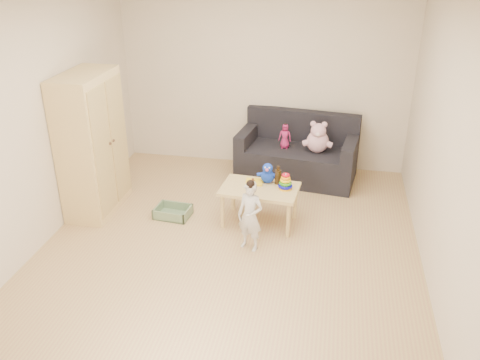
% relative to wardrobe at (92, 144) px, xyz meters
% --- Properties ---
extents(room, '(4.50, 4.50, 4.50)m').
position_rel_wardrobe_xyz_m(room, '(1.76, -0.49, 0.46)').
color(room, tan).
rests_on(room, ground).
extents(wardrobe, '(0.47, 0.93, 1.67)m').
position_rel_wardrobe_xyz_m(wardrobe, '(0.00, 0.00, 0.00)').
color(wardrobe, '#DBB978').
rests_on(wardrobe, ground).
extents(sofa, '(1.66, 0.99, 0.44)m').
position_rel_wardrobe_xyz_m(sofa, '(2.30, 1.31, -0.62)').
color(sofa, black).
rests_on(sofa, ground).
extents(play_table, '(0.91, 0.61, 0.46)m').
position_rel_wardrobe_xyz_m(play_table, '(1.99, 0.00, -0.61)').
color(play_table, '#E8CE7F').
rests_on(play_table, ground).
extents(storage_bin, '(0.43, 0.34, 0.12)m').
position_rel_wardrobe_xyz_m(storage_bin, '(0.95, -0.05, -0.78)').
color(storage_bin, '#68835F').
rests_on(storage_bin, ground).
extents(toddler, '(0.33, 0.27, 0.76)m').
position_rel_wardrobe_xyz_m(toddler, '(1.97, -0.55, -0.46)').
color(toddler, beige).
rests_on(toddler, ground).
extents(pink_bear, '(0.32, 0.28, 0.36)m').
position_rel_wardrobe_xyz_m(pink_bear, '(2.57, 1.24, -0.22)').
color(pink_bear, '#DAA0B3').
rests_on(pink_bear, sofa).
extents(doll, '(0.17, 0.12, 0.33)m').
position_rel_wardrobe_xyz_m(doll, '(2.13, 1.29, -0.23)').
color(doll, '#AB205C').
rests_on(doll, sofa).
extents(ring_stacker, '(0.16, 0.16, 0.19)m').
position_rel_wardrobe_xyz_m(ring_stacker, '(2.27, 0.03, -0.31)').
color(ring_stacker, '#FFB80D').
rests_on(ring_stacker, play_table).
extents(brown_bottle, '(0.07, 0.07, 0.22)m').
position_rel_wardrobe_xyz_m(brown_bottle, '(2.18, 0.14, -0.29)').
color(brown_bottle, black).
rests_on(brown_bottle, play_table).
extents(blue_plush, '(0.21, 0.17, 0.24)m').
position_rel_wardrobe_xyz_m(blue_plush, '(2.06, 0.16, -0.26)').
color(blue_plush, blue).
rests_on(blue_plush, play_table).
extents(wooden_figure, '(0.06, 0.05, 0.12)m').
position_rel_wardrobe_xyz_m(wooden_figure, '(1.91, -0.01, -0.32)').
color(wooden_figure, '#5D2F1C').
rests_on(wooden_figure, play_table).
extents(yellow_book, '(0.21, 0.21, 0.01)m').
position_rel_wardrobe_xyz_m(yellow_book, '(1.91, 0.12, -0.37)').
color(yellow_book, yellow).
rests_on(yellow_book, play_table).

